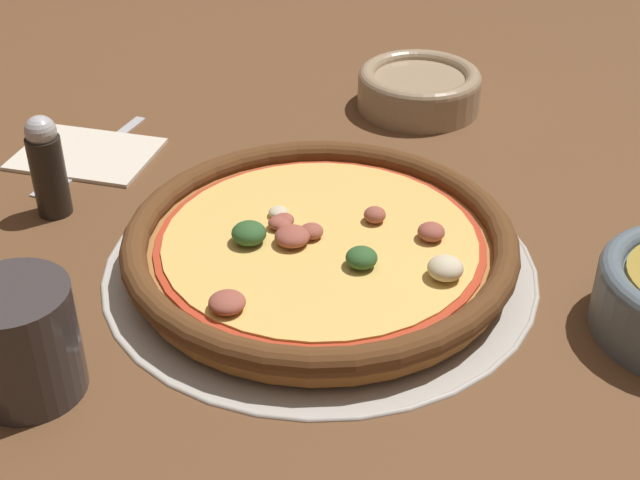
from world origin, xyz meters
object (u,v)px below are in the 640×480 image
object	(u,v)px
fork	(87,159)
pepper_shaker	(47,166)
pizza	(320,244)
napkin	(86,152)
pizza_tray	(320,264)
drinking_cup	(21,341)
bowl_far	(419,88)

from	to	relation	value
fork	pepper_shaker	xyz separation A→B (m)	(-0.04, 0.10, 0.05)
pizza	napkin	world-z (taller)	pizza
pizza_tray	pepper_shaker	distance (m)	0.27
pizza_tray	drinking_cup	world-z (taller)	drinking_cup
drinking_cup	pizza	bearing A→B (deg)	-119.06
pizza	napkin	bearing A→B (deg)	-14.22
drinking_cup	napkin	distance (m)	0.36
pizza_tray	pizza	size ratio (longest dim) A/B	1.11
bowl_far	drinking_cup	size ratio (longest dim) A/B	1.62
pizza_tray	fork	world-z (taller)	pizza_tray
pizza_tray	napkin	distance (m)	0.32
pizza_tray	pizza	distance (m)	0.02
bowl_far	napkin	bearing A→B (deg)	43.29
drinking_cup	napkin	world-z (taller)	drinking_cup
drinking_cup	napkin	size ratio (longest dim) A/B	0.55
fork	pepper_shaker	bearing A→B (deg)	17.40
pepper_shaker	bowl_far	bearing A→B (deg)	-122.60
pizza_tray	pizza	xyz separation A→B (m)	(-0.00, 0.00, 0.02)
pizza	drinking_cup	world-z (taller)	drinking_cup
pizza	pepper_shaker	bearing A→B (deg)	5.43
pizza_tray	pizza	bearing A→B (deg)	126.71
fork	pepper_shaker	distance (m)	0.11
pepper_shaker	drinking_cup	bearing A→B (deg)	125.10
pizza	pepper_shaker	distance (m)	0.27
pizza_tray	napkin	bearing A→B (deg)	-14.17
bowl_far	pizza	bearing A→B (deg)	95.58
pizza_tray	pepper_shaker	bearing A→B (deg)	5.50
drinking_cup	pizza_tray	bearing A→B (deg)	-118.97
bowl_far	drinking_cup	distance (m)	0.57
drinking_cup	pepper_shaker	bearing A→B (deg)	-54.90
fork	pizza	bearing A→B (deg)	73.45
napkin	pepper_shaker	xyz separation A→B (m)	(-0.04, 0.10, 0.05)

